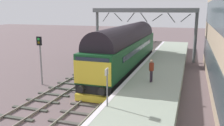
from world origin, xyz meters
TOP-DOWN VIEW (x-y plane):
  - ground_plane at (0.00, 0.00)m, footprint 140.00×140.00m
  - track_main at (0.00, 0.00)m, footprint 2.50×60.00m
  - track_adjacent_west at (-3.27, -0.00)m, footprint 2.50×60.00m
  - station_platform at (3.60, 0.00)m, footprint 4.00×44.00m
  - diesel_locomotive at (0.00, 4.06)m, footprint 2.74×17.73m
  - signal_post_mid at (-5.55, -2.21)m, footprint 0.44×0.22m
  - platform_number_sign at (1.97, -7.28)m, footprint 0.10×0.44m
  - waiting_passenger at (3.50, -1.97)m, footprint 0.41×0.50m
  - overhead_footbridge at (0.42, 10.86)m, footprint 12.57×2.00m

SIDE VIEW (x-z plane):
  - ground_plane at x=0.00m, z-range 0.00..0.00m
  - track_main at x=0.00m, z-range -0.02..0.13m
  - track_adjacent_west at x=-3.27m, z-range -0.02..0.13m
  - station_platform at x=3.60m, z-range 0.00..1.01m
  - waiting_passenger at x=3.50m, z-range 1.17..2.81m
  - platform_number_sign at x=1.97m, z-range 1.34..3.43m
  - diesel_locomotive at x=0.00m, z-range 0.14..4.82m
  - signal_post_mid at x=-5.55m, z-range 0.52..4.54m
  - overhead_footbridge at x=0.42m, z-range 2.56..8.87m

